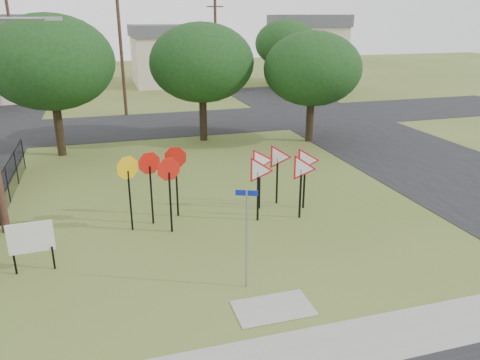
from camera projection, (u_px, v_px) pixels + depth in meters
name	position (u px, v px, depth m)	size (l,w,h in m)	color
ground	(246.00, 264.00, 14.13)	(140.00, 140.00, 0.00)	#495C22
sidewalk	(302.00, 354.00, 10.33)	(30.00, 1.60, 0.02)	gray
street_right	(396.00, 148.00, 26.40)	(8.00, 50.00, 0.02)	black
street_far	(160.00, 124.00, 32.21)	(60.00, 8.00, 0.02)	black
curb_pad	(273.00, 308.00, 11.96)	(2.00, 1.20, 0.02)	gray
street_name_sign	(247.00, 233.00, 12.40)	(0.55, 0.25, 2.85)	gray
stop_sign_cluster	(156.00, 173.00, 16.11)	(2.53, 1.49, 2.69)	black
yield_sign_cluster	(281.00, 166.00, 17.33)	(3.11, 2.08, 2.48)	black
info_board	(31.00, 239.00, 13.37)	(1.25, 0.11, 1.56)	black
far_pole_a	(121.00, 52.00, 33.77)	(1.40, 0.24, 9.00)	#492F21
far_pole_b	(216.00, 50.00, 39.62)	(1.40, 0.24, 8.50)	#492F21
far_pole_c	(14.00, 49.00, 37.05)	(1.40, 0.24, 9.00)	#492F21
fence_run	(2.00, 194.00, 17.48)	(0.05, 11.55, 1.50)	black
house_mid	(171.00, 54.00, 50.33)	(8.40, 8.40, 6.20)	beige
house_right	(306.00, 50.00, 50.31)	(8.30, 8.30, 7.20)	beige
tree_near_left	(50.00, 62.00, 23.57)	(6.40, 6.40, 7.27)	black
tree_near_mid	(202.00, 63.00, 26.73)	(6.00, 6.00, 6.80)	black
tree_near_right	(312.00, 69.00, 26.64)	(5.60, 5.60, 6.33)	black
tree_far_right	(286.00, 44.00, 45.33)	(6.00, 6.00, 6.80)	black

